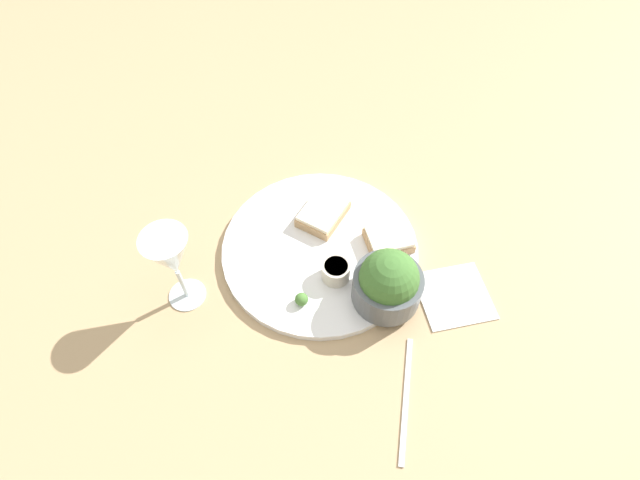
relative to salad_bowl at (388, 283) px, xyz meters
The scene contains 10 objects.
ground_plane 0.16m from the salad_bowl, 76.37° to the right, with size 4.00×4.00×0.00m, color tan.
dinner_plate 0.16m from the salad_bowl, 76.37° to the right, with size 0.35×0.35×0.01m.
salad_bowl is the anchor object (origin of this frame).
sauce_ramekin 0.09m from the salad_bowl, 58.86° to the right, with size 0.05×0.05×0.03m.
cheese_toast_near 0.20m from the salad_bowl, 91.96° to the right, with size 0.11×0.10×0.03m.
cheese_toast_far 0.11m from the salad_bowl, 130.72° to the right, with size 0.09×0.09×0.03m.
wine_glass 0.34m from the salad_bowl, 35.26° to the right, with size 0.07×0.07×0.17m.
garnish 0.14m from the salad_bowl, 28.71° to the right, with size 0.02×0.02×0.02m.
napkin 0.13m from the salad_bowl, 149.61° to the left, with size 0.15×0.15×0.01m.
fork 0.18m from the salad_bowl, 63.10° to the left, with size 0.14×0.15×0.01m.
Camera 1 is at (0.28, 0.42, 0.75)m, focal length 28.00 mm.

